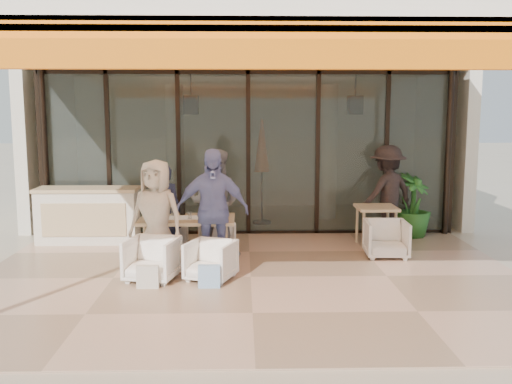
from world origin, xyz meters
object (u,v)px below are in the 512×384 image
chair_near_left (152,257)px  potted_palm (413,206)px  diner_periwinkle (212,211)px  standing_woman (387,193)px  diner_navy (164,211)px  diner_grey (215,203)px  dining_table (187,221)px  chair_far_right (217,233)px  chair_far_left (169,231)px  chair_near_right (211,259)px  side_table (376,212)px  host_counter (88,215)px  side_chair (386,237)px  diner_cream (156,216)px

chair_near_left → potted_palm: size_ratio=0.57×
diner_periwinkle → standing_woman: size_ratio=1.05×
standing_woman → chair_near_left: bearing=3.8°
diner_navy → diner_grey: 0.85m
dining_table → chair_far_right: dining_table is taller
chair_far_left → diner_grey: size_ratio=0.37×
chair_near_right → standing_woman: 4.14m
chair_near_left → side_table: bearing=41.1°
chair_far_left → chair_near_right: chair_far_left is taller
diner_periwinkle → potted_palm: diner_periwinkle is taller
chair_far_right → dining_table: bearing=50.9°
host_counter → diner_periwinkle: 3.06m
host_counter → side_table: size_ratio=2.48×
host_counter → chair_far_left: host_counter is taller
diner_periwinkle → chair_far_left: bearing=118.7°
standing_woman → chair_near_right: bearing=10.1°
chair_far_left → diner_navy: bearing=87.5°
diner_navy → side_table: (3.69, 0.57, -0.14)m
standing_woman → potted_palm: standing_woman is taller
diner_grey → side_chair: diner_grey is taller
diner_periwinkle → side_table: size_ratio=2.52×
chair_far_right → potted_palm: potted_palm is taller
dining_table → chair_near_left: (-0.41, -0.96, -0.33)m
diner_navy → diner_grey: (0.84, 0.00, 0.13)m
chair_far_left → chair_near_left: (0.00, -1.90, 0.02)m
diner_cream → potted_palm: size_ratio=1.38×
dining_table → chair_far_right: size_ratio=2.58×
diner_cream → potted_palm: 5.10m
chair_near_right → diner_navy: 1.70m
side_table → chair_far_right: bearing=-178.6°
standing_woman → diner_cream: bearing=-1.5°
diner_grey → diner_periwinkle: 0.90m
side_chair → potted_palm: (0.89, 1.53, 0.27)m
chair_far_left → standing_woman: 4.12m
standing_woman → potted_palm: 0.64m
diner_grey → side_table: bearing=-153.0°
chair_near_right → diner_grey: 1.52m
side_table → side_chair: bearing=-90.0°
potted_palm → diner_periwinkle: bearing=-149.0°
chair_far_right → chair_near_left: 2.08m
diner_grey → diner_cream: size_ratio=1.06×
dining_table → potted_palm: size_ratio=1.21×
diner_navy → potted_palm: (4.58, 1.35, -0.16)m
host_counter → side_table: (5.22, -0.42, 0.11)m
chair_near_right → side_chair: bearing=43.9°
diner_periwinkle → chair_near_right: bearing=-92.3°
chair_near_left → potted_palm: (4.58, 2.75, 0.27)m
diner_cream → diner_periwinkle: size_ratio=0.91×
chair_far_right → side_table: side_table is taller
diner_cream → side_chair: bearing=28.1°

